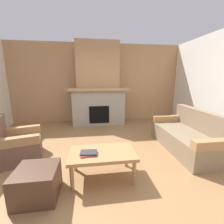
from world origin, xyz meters
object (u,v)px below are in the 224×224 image
Objects in this scene: armchair at (16,145)px; coffee_table at (102,155)px; couch at (188,136)px; ottoman at (37,183)px; fireplace at (98,89)px.

armchair reaches higher than coffee_table.
couch reaches higher than coffee_table.
ottoman is at bearing -160.10° from couch.
fireplace is 3.07m from couch.
armchair is 0.94× the size of coffee_table.
couch is at bearing 20.64° from coffee_table.
ottoman is at bearing -161.79° from coffee_table.
coffee_table is 1.92× the size of ottoman.
fireplace reaches higher than couch.
fireplace reaches higher than coffee_table.
coffee_table is at bearing -25.89° from armchair.
couch reaches higher than ottoman.
fireplace is 5.19× the size of ottoman.
fireplace is 2.96m from armchair.
couch is 1.81× the size of coffee_table.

